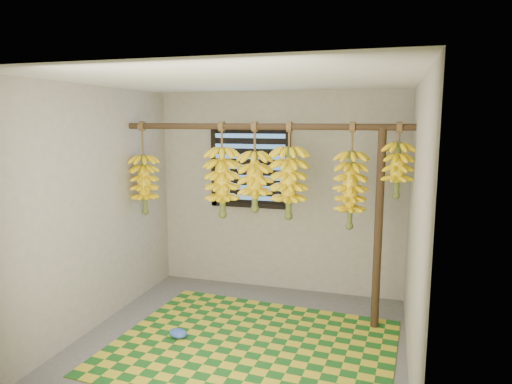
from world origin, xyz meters
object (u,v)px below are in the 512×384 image
(support_post, at_px, (378,231))
(banana_bunch_f, at_px, (397,170))
(plastic_bag, at_px, (178,333))
(banana_bunch_e, at_px, (350,190))
(banana_bunch_b, at_px, (222,182))
(banana_bunch_c, at_px, (255,181))
(banana_bunch_d, at_px, (289,183))
(woven_mat, at_px, (252,346))
(banana_bunch_a, at_px, (144,184))

(support_post, relative_size, banana_bunch_f, 2.80)
(plastic_bag, bearing_deg, banana_bunch_e, 27.21)
(plastic_bag, distance_m, banana_bunch_e, 2.17)
(banana_bunch_b, bearing_deg, plastic_bag, -102.79)
(banana_bunch_c, height_order, banana_bunch_f, same)
(support_post, relative_size, banana_bunch_b, 1.99)
(support_post, relative_size, banana_bunch_e, 1.92)
(banana_bunch_d, relative_size, banana_bunch_e, 0.94)
(woven_mat, xyz_separation_m, plastic_bag, (-0.73, -0.04, 0.05))
(banana_bunch_a, xyz_separation_m, banana_bunch_b, (0.93, 0.00, 0.06))
(banana_bunch_f, bearing_deg, banana_bunch_e, -180.00)
(banana_bunch_d, bearing_deg, support_post, 0.00)
(banana_bunch_a, bearing_deg, banana_bunch_e, 0.00)
(banana_bunch_c, height_order, banana_bunch_d, same)
(woven_mat, xyz_separation_m, banana_bunch_d, (0.17, 0.74, 1.43))
(plastic_bag, height_order, banana_bunch_d, banana_bunch_d)
(support_post, relative_size, banana_bunch_a, 1.95)
(banana_bunch_e, bearing_deg, banana_bunch_d, 180.00)
(banana_bunch_c, bearing_deg, woven_mat, -75.31)
(banana_bunch_b, relative_size, banana_bunch_d, 1.03)
(banana_bunch_c, bearing_deg, banana_bunch_e, 0.00)
(plastic_bag, bearing_deg, banana_bunch_f, 21.83)
(banana_bunch_d, relative_size, banana_bunch_f, 1.37)
(support_post, relative_size, woven_mat, 0.79)
(woven_mat, height_order, banana_bunch_e, banana_bunch_e)
(banana_bunch_b, xyz_separation_m, banana_bunch_f, (1.77, 0.00, 0.19))
(banana_bunch_e, height_order, banana_bunch_f, same)
(support_post, distance_m, banana_bunch_e, 0.48)
(banana_bunch_d, bearing_deg, banana_bunch_f, 0.00)
(banana_bunch_b, distance_m, banana_bunch_c, 0.36)
(banana_bunch_d, distance_m, banana_bunch_e, 0.62)
(woven_mat, distance_m, banana_bunch_b, 1.68)
(banana_bunch_a, relative_size, banana_bunch_b, 1.02)
(support_post, xyz_separation_m, banana_bunch_f, (0.15, 0.00, 0.60))
(banana_bunch_a, xyz_separation_m, banana_bunch_c, (1.29, 0.00, 0.08))
(banana_bunch_a, xyz_separation_m, banana_bunch_f, (2.70, 0.00, 0.25))
(woven_mat, xyz_separation_m, banana_bunch_f, (1.21, 0.74, 1.60))
(banana_bunch_a, relative_size, banana_bunch_e, 0.98)
(banana_bunch_c, distance_m, banana_bunch_f, 1.42)
(plastic_bag, xyz_separation_m, banana_bunch_d, (0.90, 0.78, 1.39))
(banana_bunch_a, distance_m, banana_bunch_b, 0.93)
(banana_bunch_a, relative_size, banana_bunch_d, 1.05)
(banana_bunch_f, bearing_deg, banana_bunch_a, -180.00)
(support_post, relative_size, plastic_bag, 10.21)
(woven_mat, height_order, banana_bunch_f, banana_bunch_f)
(plastic_bag, xyz_separation_m, banana_bunch_a, (-0.76, 0.78, 1.31))
(support_post, bearing_deg, woven_mat, -145.32)
(banana_bunch_a, bearing_deg, plastic_bag, -45.82)
(woven_mat, xyz_separation_m, banana_bunch_b, (-0.55, 0.74, 1.41))
(woven_mat, distance_m, banana_bunch_d, 1.62)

